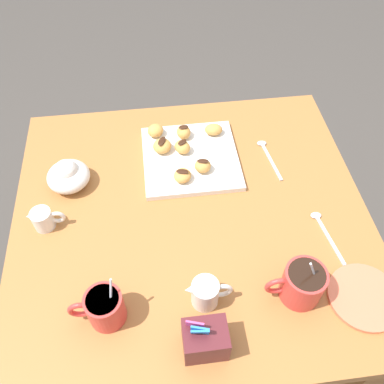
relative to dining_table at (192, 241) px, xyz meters
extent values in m
plane|color=#423D38|center=(0.00, 0.00, -0.59)|extent=(8.00, 8.00, 0.00)
cube|color=#A36633|center=(0.00, 0.00, 0.11)|extent=(0.92, 0.87, 0.04)
cube|color=#A36633|center=(-0.40, -0.38, -0.25)|extent=(0.07, 0.07, 0.68)
cube|color=#A36633|center=(0.40, -0.38, -0.25)|extent=(0.07, 0.07, 0.68)
cube|color=silver|center=(-0.02, -0.19, 0.14)|extent=(0.27, 0.27, 0.02)
cylinder|color=red|center=(-0.21, 0.25, 0.18)|extent=(0.09, 0.09, 0.09)
torus|color=red|center=(-0.16, 0.25, 0.18)|extent=(0.06, 0.01, 0.06)
cylinder|color=black|center=(-0.21, 0.25, 0.22)|extent=(0.08, 0.08, 0.01)
cylinder|color=silver|center=(-0.23, 0.25, 0.21)|extent=(0.05, 0.01, 0.12)
cylinder|color=red|center=(0.21, 0.25, 0.17)|extent=(0.08, 0.08, 0.09)
torus|color=red|center=(0.26, 0.25, 0.18)|extent=(0.06, 0.01, 0.06)
cylinder|color=black|center=(0.21, 0.25, 0.21)|extent=(0.07, 0.07, 0.01)
cylinder|color=silver|center=(0.20, 0.25, 0.21)|extent=(0.02, 0.04, 0.11)
cylinder|color=silver|center=(0.00, 0.24, 0.17)|extent=(0.06, 0.06, 0.07)
cone|color=silver|center=(0.03, 0.24, 0.19)|extent=(0.02, 0.02, 0.02)
torus|color=silver|center=(-0.04, 0.24, 0.17)|extent=(0.05, 0.01, 0.05)
cylinder|color=white|center=(0.00, 0.24, 0.20)|extent=(0.05, 0.05, 0.01)
cube|color=#561E23|center=(0.01, 0.34, 0.17)|extent=(0.09, 0.07, 0.08)
cube|color=#2D84D1|center=(0.03, 0.34, 0.22)|extent=(0.04, 0.01, 0.03)
cube|color=#2D84D1|center=(0.03, 0.34, 0.22)|extent=(0.04, 0.02, 0.03)
cube|color=#EA4C93|center=(0.03, 0.32, 0.22)|extent=(0.04, 0.02, 0.03)
ellipsoid|color=silver|center=(0.32, -0.14, 0.16)|extent=(0.11, 0.11, 0.06)
sphere|color=silver|center=(0.32, -0.14, 0.18)|extent=(0.06, 0.06, 0.06)
ellipsoid|color=green|center=(0.33, -0.14, 0.20)|extent=(0.03, 0.02, 0.01)
cylinder|color=silver|center=(0.37, -0.01, 0.16)|extent=(0.05, 0.05, 0.05)
cone|color=silver|center=(0.40, -0.01, 0.18)|extent=(0.02, 0.02, 0.02)
torus|color=silver|center=(0.34, -0.01, 0.16)|extent=(0.04, 0.01, 0.04)
cylinder|color=#381E11|center=(0.37, -0.01, 0.18)|extent=(0.04, 0.04, 0.01)
cylinder|color=#E5704C|center=(-0.36, 0.28, 0.14)|extent=(0.16, 0.16, 0.01)
cube|color=silver|center=(-0.33, 0.12, 0.13)|extent=(0.03, 0.15, 0.00)
ellipsoid|color=silver|center=(-0.32, 0.05, 0.14)|extent=(0.03, 0.02, 0.01)
cube|color=silver|center=(-0.25, -0.16, 0.13)|extent=(0.03, 0.15, 0.00)
ellipsoid|color=silver|center=(-0.24, -0.23, 0.14)|extent=(0.03, 0.02, 0.01)
ellipsoid|color=#D19347|center=(0.07, -0.29, 0.16)|extent=(0.07, 0.07, 0.03)
ellipsoid|color=#D19347|center=(-0.10, -0.28, 0.16)|extent=(0.06, 0.05, 0.03)
ellipsoid|color=#D19347|center=(-0.01, -0.27, 0.17)|extent=(0.04, 0.05, 0.04)
ellipsoid|color=#381E11|center=(-0.01, -0.27, 0.18)|extent=(0.03, 0.02, 0.00)
ellipsoid|color=#D19347|center=(-0.05, -0.13, 0.16)|extent=(0.05, 0.05, 0.04)
ellipsoid|color=#381E11|center=(-0.05, -0.13, 0.18)|extent=(0.03, 0.02, 0.00)
ellipsoid|color=#D19347|center=(0.01, -0.11, 0.16)|extent=(0.07, 0.07, 0.03)
ellipsoid|color=#381E11|center=(0.01, -0.11, 0.18)|extent=(0.04, 0.02, 0.00)
ellipsoid|color=#D19347|center=(0.06, -0.22, 0.17)|extent=(0.07, 0.07, 0.04)
ellipsoid|color=#381E11|center=(0.06, -0.22, 0.18)|extent=(0.03, 0.04, 0.00)
ellipsoid|color=#D19347|center=(0.00, -0.21, 0.16)|extent=(0.06, 0.06, 0.04)
ellipsoid|color=#381E11|center=(0.00, -0.21, 0.18)|extent=(0.03, 0.03, 0.00)
camera|label=1|loc=(0.08, 0.61, 1.00)|focal=38.23mm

